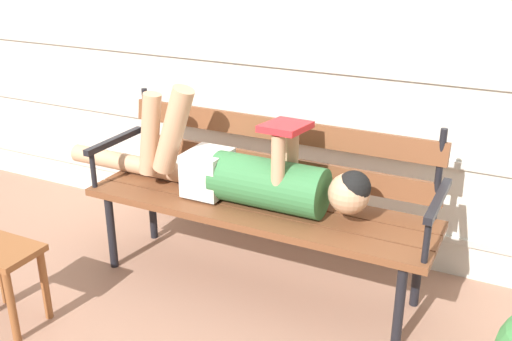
% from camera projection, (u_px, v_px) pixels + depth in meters
% --- Properties ---
extents(ground_plane, '(12.00, 12.00, 0.00)m').
position_uv_depth(ground_plane, '(244.00, 297.00, 2.96)').
color(ground_plane, '#936B56').
extents(house_siding, '(5.41, 0.08, 2.50)m').
position_uv_depth(house_siding, '(305.00, 26.00, 3.08)').
color(house_siding, beige).
rests_on(house_siding, ground).
extents(park_bench, '(1.77, 0.49, 0.90)m').
position_uv_depth(park_bench, '(262.00, 191.00, 2.94)').
color(park_bench, brown).
rests_on(park_bench, ground).
extents(reclining_person, '(1.76, 0.26, 0.57)m').
position_uv_depth(reclining_person, '(242.00, 173.00, 2.87)').
color(reclining_person, '#33703D').
extents(footstool, '(0.36, 0.24, 0.39)m').
position_uv_depth(footstool, '(2.00, 266.00, 2.67)').
color(footstool, brown).
rests_on(footstool, ground).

